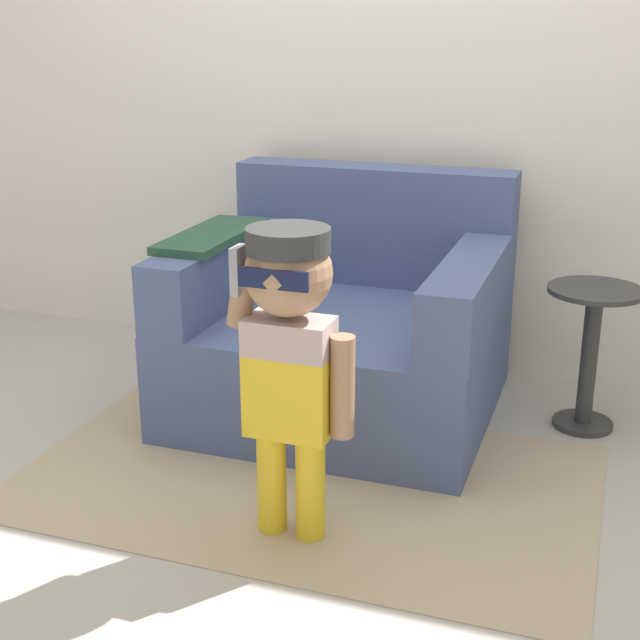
% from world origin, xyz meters
% --- Properties ---
extents(ground_plane, '(10.00, 10.00, 0.00)m').
position_xyz_m(ground_plane, '(0.00, 0.00, 0.00)').
color(ground_plane, '#ADA89E').
extents(wall_back, '(10.00, 0.05, 2.60)m').
position_xyz_m(wall_back, '(0.00, 0.79, 1.30)').
color(wall_back, silver).
rests_on(wall_back, ground_plane).
extents(armchair, '(1.14, 1.05, 0.86)m').
position_xyz_m(armchair, '(0.00, 0.21, 0.31)').
color(armchair, '#475684').
rests_on(armchair, ground_plane).
extents(person_child, '(0.37, 0.28, 0.91)m').
position_xyz_m(person_child, '(0.14, -0.72, 0.60)').
color(person_child, gold).
rests_on(person_child, ground_plane).
extents(side_table, '(0.33, 0.33, 0.53)m').
position_xyz_m(side_table, '(0.89, 0.30, 0.32)').
color(side_table, '#333333').
rests_on(side_table, ground_plane).
extents(rug, '(1.83, 1.11, 0.01)m').
position_xyz_m(rug, '(0.07, -0.41, 0.00)').
color(rug, tan).
rests_on(rug, ground_plane).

